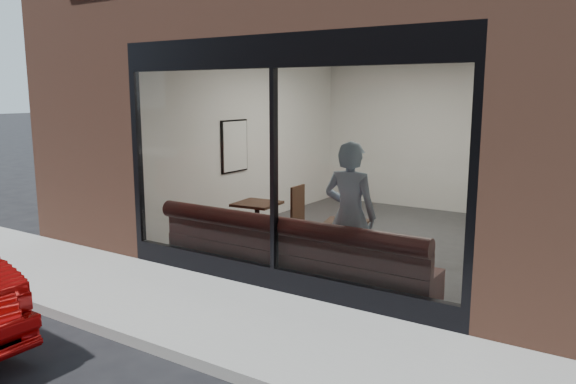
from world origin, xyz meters
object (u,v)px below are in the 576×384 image
Objects in this scene: cafe_table_left at (257,204)px; cafe_table_right at (346,223)px; banquette at (291,265)px; person at (350,216)px; cafe_chair_left at (288,225)px.

cafe_table_left is 1.87m from cafe_table_right.
person reaches higher than banquette.
cafe_table_left is at bearing 166.82° from cafe_table_right.
banquette is 1.07m from person.
person reaches higher than cafe_chair_left.
cafe_table_right is (-0.27, 0.42, -0.22)m from person.
banquette is at bearing 121.16° from cafe_chair_left.
person is at bearing -56.85° from cafe_table_right.
cafe_chair_left is at bearing 83.45° from cafe_table_left.
banquette is at bearing -127.55° from cafe_table_right.
cafe_table_right is at bearing -60.47° from person.
cafe_table_right reaches higher than banquette.
cafe_table_left reaches higher than cafe_table_right.
cafe_chair_left is (-1.25, 1.83, 0.01)m from banquette.
person is 3.34× the size of cafe_table_right.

